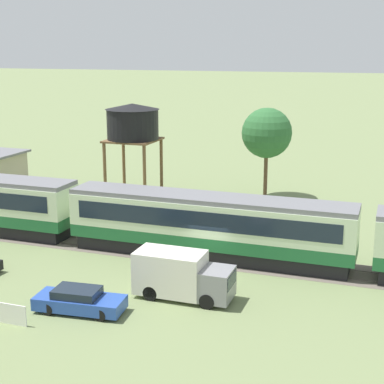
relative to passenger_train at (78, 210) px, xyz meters
name	(u,v)px	position (x,y,z in m)	size (l,w,h in m)	color
ground_plane	(207,267)	(9.77, -1.62, -2.24)	(600.00, 600.00, 0.00)	#707F51
passenger_train	(78,210)	(0.00, 0.00, 0.00)	(75.80, 2.94, 4.03)	#1E6033
railway_track	(28,235)	(-4.16, 0.00, -2.23)	(133.18, 3.60, 0.04)	#665B51
water_tower	(133,123)	(-1.59, 12.40, 4.41)	(4.68, 4.68, 8.34)	brown
parked_car_blue	(79,301)	(5.60, -9.73, -1.64)	(4.68, 2.16, 1.24)	#284CA8
delivery_truck_grey	(181,275)	(9.82, -6.40, -0.98)	(5.25, 2.03, 2.50)	gray
yard_tree_0	(267,133)	(9.31, 16.54, 3.50)	(4.39, 4.39, 7.95)	brown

